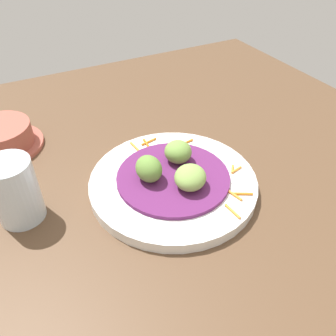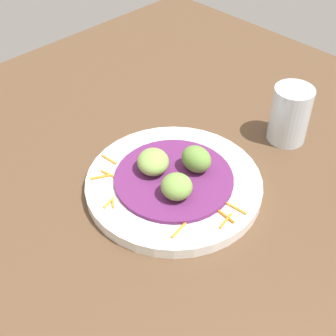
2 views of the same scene
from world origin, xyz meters
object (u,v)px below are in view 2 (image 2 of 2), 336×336
at_px(water_glass, 290,115).
at_px(guac_scoop_left, 153,162).
at_px(guac_scoop_center, 177,187).
at_px(guac_scoop_right, 196,159).
at_px(main_plate, 175,185).

bearing_deg(water_glass, guac_scoop_left, 71.30).
xyz_separation_m(guac_scoop_center, guac_scoop_right, (0.02, -0.06, 0.00)).
bearing_deg(water_glass, main_plate, 78.86).
xyz_separation_m(guac_scoop_left, guac_scoop_center, (-0.07, 0.01, 0.00)).
distance_m(main_plate, guac_scoop_right, 0.05).
xyz_separation_m(guac_scoop_center, water_glass, (-0.02, -0.26, 0.01)).
relative_size(guac_scoop_right, water_glass, 0.49).
bearing_deg(guac_scoop_center, water_glass, -93.85).
relative_size(guac_scoop_left, guac_scoop_center, 1.17).
height_order(guac_scoop_center, guac_scoop_right, guac_scoop_right).
distance_m(guac_scoop_center, guac_scoop_right, 0.07).
xyz_separation_m(main_plate, guac_scoop_left, (0.04, 0.01, 0.03)).
relative_size(guac_scoop_center, guac_scoop_right, 0.94).
xyz_separation_m(guac_scoop_left, guac_scoop_right, (-0.05, -0.05, 0.00)).
relative_size(main_plate, guac_scoop_left, 5.00).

